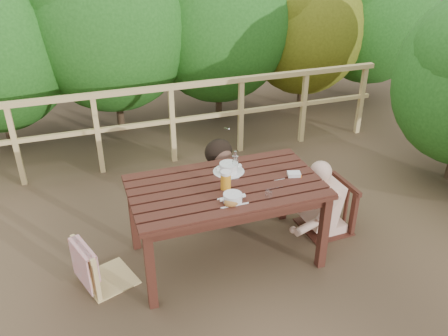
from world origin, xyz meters
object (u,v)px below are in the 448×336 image
object	(u,v)px
beer_glass	(226,181)
tumbler	(269,195)
chair_right	(328,188)
bread_roll	(232,202)
soup_near	(233,198)
bottle	(235,163)
diner_right	(333,172)
table	(226,222)
chair_left	(103,241)
butter_tub	(294,175)
soup_far	(229,168)
chair_far	(211,173)
woman	(210,153)

from	to	relation	value
beer_glass	tumbler	bearing A→B (deg)	-40.34
chair_right	bread_roll	bearing A→B (deg)	-72.73
soup_near	bottle	world-z (taller)	bottle
soup_near	tumbler	bearing A→B (deg)	-6.13
soup_near	bottle	bearing A→B (deg)	67.55
diner_right	bottle	bearing A→B (deg)	83.38
table	chair_left	bearing A→B (deg)	178.60
butter_tub	bottle	bearing A→B (deg)	169.62
diner_right	soup_far	size ratio (longest dim) A/B	4.53
chair_far	soup_near	world-z (taller)	chair_far
chair_right	table	bearing A→B (deg)	-87.19
chair_right	woman	distance (m)	1.23
diner_right	chair_far	bearing A→B (deg)	51.48
woman	butter_tub	world-z (taller)	woman
bread_roll	tumbler	size ratio (longest dim) A/B	1.84
soup_far	tumbler	size ratio (longest dim) A/B	4.22
soup_near	chair_left	bearing A→B (deg)	163.89
chair_left	woman	world-z (taller)	woman
soup_far	bread_roll	bearing A→B (deg)	-107.10
bread_roll	chair_far	bearing A→B (deg)	81.01
chair_left	bread_roll	xyz separation A→B (m)	(1.00, -0.33, 0.37)
butter_tub	table	bearing A→B (deg)	-169.79
diner_right	soup_near	xyz separation A→B (m)	(-1.14, -0.37, 0.16)
beer_glass	bottle	bearing A→B (deg)	54.14
chair_left	butter_tub	world-z (taller)	chair_left
soup_near	table	bearing A→B (deg)	82.10
soup_near	bottle	size ratio (longest dim) A/B	1.15
chair_left	chair_far	xyz separation A→B (m)	(1.17, 0.79, 0.00)
chair_far	butter_tub	world-z (taller)	chair_far
bottle	butter_tub	xyz separation A→B (m)	(0.46, -0.22, -0.09)
table	beer_glass	bearing A→B (deg)	-110.35
table	diner_right	xyz separation A→B (m)	(1.11, 0.10, 0.26)
soup_near	beer_glass	world-z (taller)	beer_glass
soup_near	bread_roll	distance (m)	0.05
table	chair_left	size ratio (longest dim) A/B	1.94
table	soup_near	xyz separation A→B (m)	(-0.04, -0.27, 0.42)
chair_left	chair_right	xyz separation A→B (m)	(2.13, 0.07, 0.05)
diner_right	butter_tub	size ratio (longest dim) A/B	11.23
chair_left	beer_glass	world-z (taller)	beer_glass
chair_right	bottle	world-z (taller)	bottle
table	bread_roll	xyz separation A→B (m)	(-0.06, -0.31, 0.41)
diner_right	soup_far	xyz separation A→B (m)	(-1.01, 0.11, 0.17)
butter_tub	soup_near	bearing A→B (deg)	-146.29
soup_near	chair_right	bearing A→B (deg)	18.20
chair_far	bread_roll	world-z (taller)	chair_far
table	tumbler	xyz separation A→B (m)	(0.26, -0.30, 0.41)
diner_right	chair_right	bearing A→B (deg)	87.62
table	bottle	world-z (taller)	bottle
bread_roll	table	bearing A→B (deg)	78.91
bottle	chair_right	bearing A→B (deg)	-4.38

